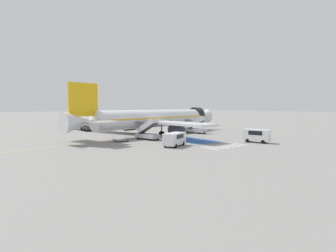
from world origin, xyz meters
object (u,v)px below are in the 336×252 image
object	(u,v)px
service_van_1	(257,135)
ground_crew_1	(175,132)
boarding_stairs_aft	(148,134)
fuel_tanker	(85,123)
airliner	(154,119)
ground_crew_2	(182,132)
ground_crew_3	(171,134)
ground_crew_0	(181,131)
boarding_stairs_forward	(196,129)
service_van_0	(174,138)
baggage_cart	(121,140)

from	to	relation	value
service_van_1	ground_crew_1	xyz separation A→B (m)	(-5.61, 15.71, -0.38)
boarding_stairs_aft	service_van_1	xyz separation A→B (m)	(12.90, -14.91, 0.36)
fuel_tanker	airliner	bearing A→B (deg)	-69.01
service_van_1	ground_crew_2	bearing A→B (deg)	89.86
boarding_stairs_aft	ground_crew_3	size ratio (longest dim) A/B	3.45
ground_crew_0	ground_crew_1	distance (m)	2.61
boarding_stairs_forward	service_van_0	distance (m)	20.95
boarding_stairs_aft	service_van_0	bearing A→B (deg)	-108.41
boarding_stairs_forward	boarding_stairs_aft	bearing A→B (deg)	-180.00
fuel_tanker	ground_crew_3	xyz separation A→B (m)	(7.49, -27.21, -0.91)
boarding_stairs_aft	service_van_0	size ratio (longest dim) A/B	1.10
airliner	boarding_stairs_forward	xyz separation A→B (m)	(9.97, -2.50, -2.62)
service_van_0	ground_crew_2	xyz separation A→B (m)	(9.59, 9.83, -0.35)
ground_crew_3	service_van_1	bearing A→B (deg)	106.07
boarding_stairs_forward	ground_crew_0	world-z (taller)	boarding_stairs_forward
boarding_stairs_forward	baggage_cart	world-z (taller)	boarding_stairs_forward
boarding_stairs_aft	ground_crew_0	xyz separation A→B (m)	(9.73, 1.71, 0.02)
fuel_tanker	ground_crew_0	size ratio (longest dim) A/B	5.10
boarding_stairs_forward	baggage_cart	distance (m)	20.90
airliner	boarding_stairs_aft	world-z (taller)	airliner
service_van_0	ground_crew_3	distance (m)	10.32
baggage_cart	ground_crew_2	world-z (taller)	ground_crew_2
boarding_stairs_aft	ground_crew_3	distance (m)	4.74
boarding_stairs_forward	ground_crew_0	bearing A→B (deg)	-177.23
boarding_stairs_aft	ground_crew_3	bearing A→B (deg)	-25.96
airliner	boarding_stairs_aft	xyz separation A→B (m)	(-5.38, -5.65, -2.59)
service_van_0	ground_crew_2	distance (m)	13.73
boarding_stairs_aft	ground_crew_0	size ratio (longest dim) A/B	3.12
boarding_stairs_forward	airliner	bearing A→B (deg)	154.33
fuel_tanker	ground_crew_1	bearing A→B (deg)	-69.12
fuel_tanker	service_van_0	distance (m)	35.82
ground_crew_1	service_van_0	bearing A→B (deg)	116.20
service_van_0	ground_crew_3	bearing A→B (deg)	119.91
boarding_stairs_aft	service_van_0	world-z (taller)	boarding_stairs_aft
service_van_0	ground_crew_0	xyz separation A→B (m)	(10.89, 11.45, -0.25)
service_van_0	ground_crew_2	bearing A→B (deg)	109.49
service_van_0	service_van_1	size ratio (longest dim) A/B	1.08
airliner	service_van_1	bearing A→B (deg)	8.48
boarding_stairs_aft	ground_crew_3	world-z (taller)	boarding_stairs_aft
boarding_stairs_aft	baggage_cart	bearing A→B (deg)	163.79
service_van_0	ground_crew_0	size ratio (longest dim) A/B	2.84
ground_crew_2	ground_crew_3	distance (m)	4.04
ground_crew_1	ground_crew_2	distance (m)	1.35
ground_crew_1	service_van_1	bearing A→B (deg)	174.57
ground_crew_2	ground_crew_3	size ratio (longest dim) A/B	1.01
service_van_1	ground_crew_0	bearing A→B (deg)	84.04
ground_crew_3	fuel_tanker	bearing A→B (deg)	-89.71
baggage_cart	boarding_stairs_aft	bearing A→B (deg)	-85.84
ground_crew_0	boarding_stairs_forward	bearing A→B (deg)	160.32
airliner	fuel_tanker	xyz separation A→B (m)	(-8.27, 20.39, -1.77)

